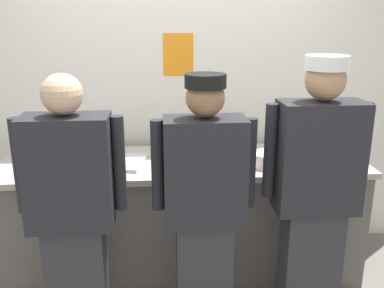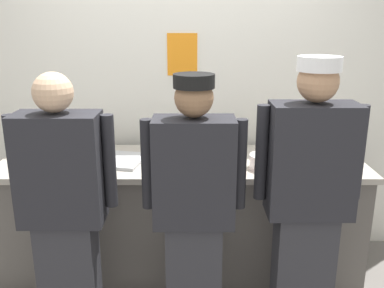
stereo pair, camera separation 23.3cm
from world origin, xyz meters
The scene contains 14 objects.
wall_back centered at (0.00, 0.90, 1.47)m, with size 4.04×0.11×2.95m.
prep_counter centered at (0.00, 0.40, 0.46)m, with size 2.58×0.75×0.91m.
chef_near_left centered at (-0.64, -0.31, 0.86)m, with size 0.60×0.24×1.62m.
chef_center centered at (0.09, -0.29, 0.86)m, with size 0.59×0.24×1.61m.
chef_far_right centered at (0.73, -0.27, 0.91)m, with size 0.61×0.24×1.69m.
plate_stack_front centered at (0.57, 0.22, 0.95)m, with size 0.21×0.21×0.10m.
plate_stack_rear centered at (0.84, 0.24, 0.93)m, with size 0.20×0.20×0.05m.
mixing_bowl_steel centered at (0.21, 0.42, 0.96)m, with size 0.31×0.31×0.10m, color #B7BABF.
sheet_tray centered at (-0.49, 0.37, 0.92)m, with size 0.44×0.35×0.02m, color #B7BABF.
squeeze_bottle_primary centered at (0.27, 0.16, 0.99)m, with size 0.06×0.06×0.18m.
ramekin_green_sauce centered at (-0.08, 0.42, 0.93)m, with size 0.09×0.09×0.05m.
ramekin_yellow_sauce centered at (0.62, 0.47, 0.93)m, with size 0.09×0.09×0.05m.
ramekin_orange_sauce centered at (1.04, 0.31, 0.93)m, with size 0.10×0.10×0.04m.
deli_cup centered at (-0.62, 0.63, 0.95)m, with size 0.09×0.09×0.10m, color white.
Camera 1 is at (-0.16, -2.48, 1.88)m, focal length 39.81 mm.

